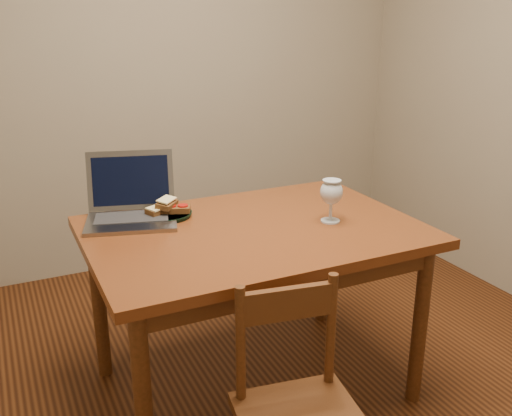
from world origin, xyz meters
name	(u,v)px	position (x,y,z in m)	size (l,w,h in m)	color
floor	(286,392)	(0.00, 0.00, -0.01)	(3.20, 3.20, 0.02)	black
back_wall	(163,57)	(0.00, 1.61, 1.30)	(3.20, 0.02, 2.60)	gray
table	(254,247)	(-0.11, 0.09, 0.65)	(1.30, 0.90, 0.74)	#491F0C
chair	(299,403)	(-0.28, -0.58, 0.43)	(0.42, 0.41, 0.40)	#391F0B
plate	(168,214)	(-0.38, 0.37, 0.75)	(0.20, 0.20, 0.02)	black
sandwich_cheese	(159,209)	(-0.42, 0.38, 0.77)	(0.10, 0.06, 0.03)	#381E0C
sandwich_tomato	(177,208)	(-0.34, 0.36, 0.77)	(0.11, 0.06, 0.03)	#381E0C
sandwich_top	(167,203)	(-0.38, 0.37, 0.80)	(0.10, 0.06, 0.03)	#381E0C
milk_glass	(331,201)	(0.20, 0.02, 0.83)	(0.09, 0.09, 0.18)	white
laptop	(131,202)	(-0.52, 0.42, 0.81)	(0.43, 0.41, 0.26)	slate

